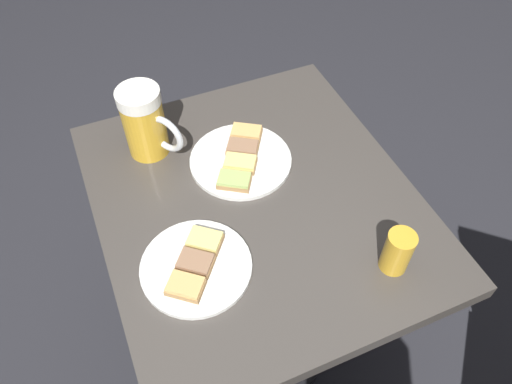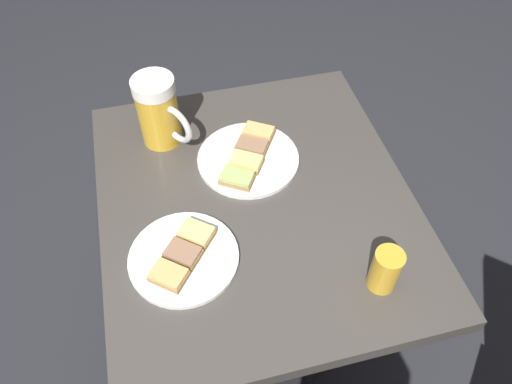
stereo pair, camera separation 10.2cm
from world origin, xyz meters
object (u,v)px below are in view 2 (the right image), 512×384
object	(u,v)px
plate_near	(184,257)
beer_mug	(159,112)
beer_glass_small	(385,270)
plate_far	(248,158)

from	to	relation	value
plate_near	beer_mug	world-z (taller)	beer_mug
beer_mug	beer_glass_small	world-z (taller)	beer_mug
plate_far	plate_near	bearing A→B (deg)	-39.06
plate_far	beer_glass_small	size ratio (longest dim) A/B	2.44
beer_mug	beer_glass_small	size ratio (longest dim) A/B	1.79
plate_near	plate_far	world-z (taller)	same
plate_near	plate_far	size ratio (longest dim) A/B	0.93
plate_near	beer_mug	bearing A→B (deg)	178.93
plate_near	plate_far	bearing A→B (deg)	140.94
plate_far	beer_mug	world-z (taller)	beer_mug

